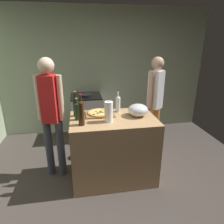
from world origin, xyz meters
The scene contains 14 objects.
ground_plane centered at (0.00, 1.26, -0.01)m, with size 4.68×3.12×0.02m, color #3F3833.
kitchen_wall_rear centered at (0.00, 2.57, 1.30)m, with size 4.68×0.10×2.60m, color #99A889.
counter centered at (0.02, 0.78, 0.47)m, with size 1.17×0.76×0.94m, color tan.
cutting_board centered at (-0.15, 0.94, 0.95)m, with size 0.40×0.32×0.02m, color olive.
pizza centered at (-0.15, 0.94, 0.97)m, with size 0.34×0.34×0.03m.
mixing_bowl centered at (0.37, 0.80, 1.03)m, with size 0.28×0.28×0.17m.
paper_towel_roll centered at (-0.06, 0.66, 1.07)m, with size 0.11×0.11×0.27m.
wine_bottle_amber centered at (-0.46, 0.79, 1.07)m, with size 0.07×0.07×0.30m.
wine_bottle_green centered at (0.13, 1.02, 1.07)m, with size 0.07×0.07×0.33m.
wine_bottle_dark centered at (-0.48, 0.94, 1.09)m, with size 0.07×0.07×0.35m.
wine_bottle_clear centered at (-0.41, 0.61, 1.12)m, with size 0.08×0.08×0.40m.
stove centered at (-0.30, 2.17, 0.45)m, with size 0.60×0.64×0.94m.
person_in_stripes centered at (-0.82, 0.97, 1.01)m, with size 0.37×0.24×1.74m.
person_in_red centered at (0.84, 1.37, 0.97)m, with size 0.30×0.27×1.70m.
Camera 1 is at (-0.41, -1.69, 1.93)m, focal length 31.67 mm.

